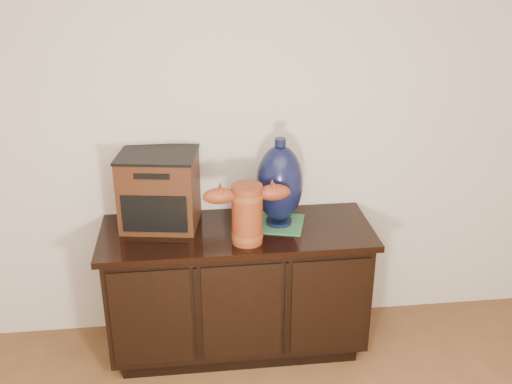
{
  "coord_description": "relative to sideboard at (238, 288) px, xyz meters",
  "views": [
    {
      "loc": [
        -0.23,
        -0.63,
        2.22
      ],
      "look_at": [
        0.1,
        2.18,
        0.99
      ],
      "focal_mm": 42.0,
      "sensor_mm": 36.0,
      "label": 1
    }
  ],
  "objects": [
    {
      "name": "lamp_base",
      "position": [
        0.23,
        0.04,
        0.61
      ],
      "size": [
        0.31,
        0.31,
        0.48
      ],
      "rotation": [
        0.0,
        0.0,
        -0.27
      ],
      "color": "black",
      "rests_on": "green_mat"
    },
    {
      "name": "green_mat",
      "position": [
        0.23,
        0.04,
        0.37
      ],
      "size": [
        0.32,
        0.32,
        0.01
      ],
      "primitive_type": "cube",
      "rotation": [
        0.0,
        0.0,
        -0.27
      ],
      "color": "#2E663A",
      "rests_on": "sideboard"
    },
    {
      "name": "tv_radio",
      "position": [
        -0.4,
        0.12,
        0.57
      ],
      "size": [
        0.45,
        0.39,
        0.41
      ],
      "rotation": [
        0.0,
        0.0,
        -0.16
      ],
      "color": "#3C1D0F",
      "rests_on": "sideboard"
    },
    {
      "name": "terracotta_vessel",
      "position": [
        0.04,
        -0.14,
        0.55
      ],
      "size": [
        0.44,
        0.17,
        0.31
      ],
      "rotation": [
        0.0,
        0.0,
        0.04
      ],
      "color": "maroon",
      "rests_on": "sideboard"
    },
    {
      "name": "sideboard",
      "position": [
        0.0,
        0.0,
        0.0
      ],
      "size": [
        1.46,
        0.56,
        0.75
      ],
      "color": "black",
      "rests_on": "ground"
    },
    {
      "name": "spray_can",
      "position": [
        0.03,
        0.07,
        0.46
      ],
      "size": [
        0.07,
        0.07,
        0.2
      ],
      "color": "#540E12",
      "rests_on": "sideboard"
    }
  ]
}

